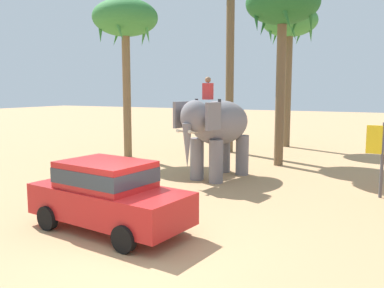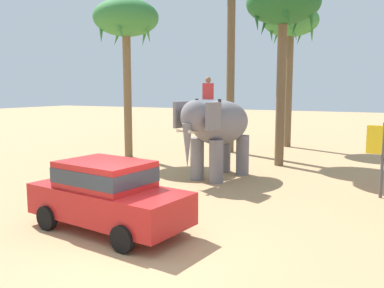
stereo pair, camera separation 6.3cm
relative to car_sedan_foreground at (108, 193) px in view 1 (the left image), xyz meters
name	(u,v)px [view 1 (the left image)]	position (x,y,z in m)	size (l,w,h in m)	color
ground_plane	(135,249)	(1.26, -0.73, -0.93)	(120.00, 120.00, 0.00)	tan
car_sedan_foreground	(108,193)	(0.00, 0.00, 0.00)	(4.28, 2.26, 1.70)	red
elephant_with_mahout	(217,127)	(-0.02, 6.66, 1.06)	(2.21, 4.00, 3.88)	slate
palm_tree_behind_elephant	(290,25)	(0.18, 16.76, 6.21)	(3.20, 3.20, 8.28)	brown
palm_tree_near_hut	(283,9)	(1.40, 10.44, 5.97)	(3.20, 3.20, 8.03)	brown
palm_tree_left_of_road	(125,22)	(-6.05, 9.23, 5.77)	(3.20, 3.20, 7.81)	brown
signboard_yellow	(383,145)	(5.80, 6.33, 0.76)	(1.00, 0.10, 2.40)	#4C4C51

